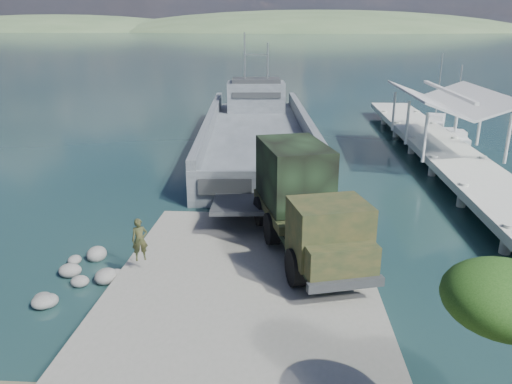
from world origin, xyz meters
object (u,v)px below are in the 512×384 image
landing_craft (258,139)px  military_truck (304,201)px  pier (446,143)px  sailboat_near (453,138)px  sailboat_far (435,122)px  soldier (140,249)px

landing_craft → military_truck: 19.92m
pier → sailboat_near: size_ratio=6.59×
pier → sailboat_far: sailboat_far is taller
landing_craft → soldier: (-3.35, -22.12, 0.57)m
military_truck → sailboat_far: bearing=49.8°
sailboat_near → soldier: bearing=-123.5°
pier → soldier: 24.96m
military_truck → sailboat_far: 33.60m
landing_craft → military_truck: landing_craft is taller
landing_craft → sailboat_near: (16.78, 3.62, -0.43)m
landing_craft → military_truck: size_ratio=3.46×
military_truck → landing_craft: bearing=83.6°
military_truck → soldier: military_truck is taller
pier → military_truck: (-10.68, -15.62, 1.01)m
pier → sailboat_far: 15.25m
pier → landing_craft: size_ratio=1.34×
sailboat_near → sailboat_far: sailboat_far is taller
soldier → sailboat_far: bearing=35.2°
landing_craft → sailboat_near: landing_craft is taller
sailboat_near → pier: bearing=-106.9°
sailboat_near → sailboat_far: bearing=91.4°
landing_craft → sailboat_far: (17.18, 10.84, -0.40)m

